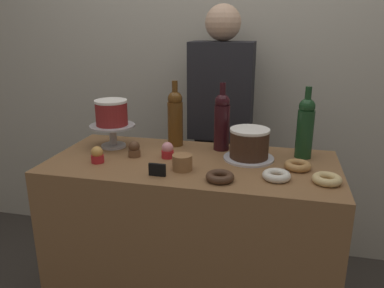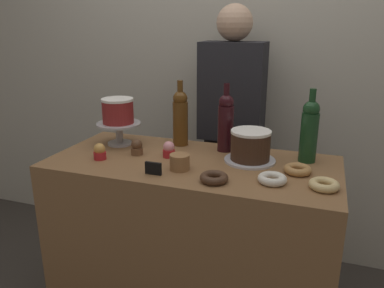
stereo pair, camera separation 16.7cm
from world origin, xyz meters
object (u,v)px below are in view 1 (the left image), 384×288
object	(u,v)px
chocolate_round_cake	(249,143)
donut_sugar	(277,175)
cupcake_chocolate	(134,149)
cake_stand_pedestal	(113,132)
cookie_stack	(182,162)
cupcake_strawberry	(168,150)
wine_bottle_dark_red	(222,121)
donut_chocolate	(220,177)
wine_bottle_amber	(175,117)
donut_glazed	(327,179)
barista_figure	(220,138)
donut_maple	(298,166)
white_layer_cake	(111,113)
cupcake_caramel	(97,155)
price_sign_chalkboard	(157,170)
wine_bottle_green	(305,127)

from	to	relation	value
chocolate_round_cake	donut_sugar	size ratio (longest dim) A/B	1.58
cupcake_chocolate	cake_stand_pedestal	bearing A→B (deg)	143.52
donut_sugar	cookie_stack	bearing A→B (deg)	178.08
cupcake_strawberry	cookie_stack	world-z (taller)	cupcake_strawberry
cake_stand_pedestal	wine_bottle_dark_red	bearing A→B (deg)	8.97
donut_sugar	cake_stand_pedestal	bearing A→B (deg)	163.43
donut_sugar	donut_chocolate	bearing A→B (deg)	-163.58
wine_bottle_amber	donut_chocolate	size ratio (longest dim) A/B	2.91
donut_glazed	barista_figure	size ratio (longest dim) A/B	0.07
donut_maple	cookie_stack	bearing A→B (deg)	-165.72
white_layer_cake	wine_bottle_dark_red	distance (m)	0.54
wine_bottle_dark_red	barista_figure	bearing A→B (deg)	99.51
chocolate_round_cake	donut_chocolate	distance (m)	0.29
cupcake_chocolate	donut_chocolate	xyz separation A→B (m)	(0.43, -0.19, -0.02)
white_layer_cake	donut_chocolate	xyz separation A→B (m)	(0.58, -0.30, -0.16)
white_layer_cake	cupcake_caramel	bearing A→B (deg)	-83.27
donut_maple	white_layer_cake	bearing A→B (deg)	173.22
cupcake_chocolate	price_sign_chalkboard	size ratio (longest dim) A/B	1.06
donut_maple	wine_bottle_green	bearing A→B (deg)	80.54
wine_bottle_dark_red	donut_glazed	size ratio (longest dim) A/B	2.91
cake_stand_pedestal	donut_chocolate	bearing A→B (deg)	-27.25
chocolate_round_cake	cupcake_strawberry	world-z (taller)	chocolate_round_cake
wine_bottle_green	white_layer_cake	bearing A→B (deg)	-176.41
wine_bottle_dark_red	donut_maple	size ratio (longest dim) A/B	2.91
cupcake_chocolate	donut_sugar	size ratio (longest dim) A/B	0.66
cupcake_strawberry	white_layer_cake	bearing A→B (deg)	163.21
white_layer_cake	donut_chocolate	bearing A→B (deg)	-27.25
cookie_stack	white_layer_cake	bearing A→B (deg)	151.42
chocolate_round_cake	cupcake_caramel	bearing A→B (deg)	-163.12
donut_sugar	donut_glazed	distance (m)	0.19
wine_bottle_dark_red	cupcake_caramel	world-z (taller)	wine_bottle_dark_red
donut_glazed	wine_bottle_dark_red	bearing A→B (deg)	145.55
cookie_stack	donut_chocolate	bearing A→B (deg)	-23.92
wine_bottle_dark_red	wine_bottle_amber	bearing A→B (deg)	176.20
white_layer_cake	donut_chocolate	size ratio (longest dim) A/B	1.40
white_layer_cake	wine_bottle_dark_red	xyz separation A→B (m)	(0.53, 0.08, -0.03)
cupcake_strawberry	cupcake_caramel	world-z (taller)	same
donut_chocolate	barista_figure	xyz separation A→B (m)	(-0.13, 0.81, -0.08)
white_layer_cake	wine_bottle_dark_red	size ratio (longest dim) A/B	0.48
white_layer_cake	donut_glazed	bearing A→B (deg)	-13.19
wine_bottle_dark_red	donut_chocolate	bearing A→B (deg)	-81.76
wine_bottle_dark_red	price_sign_chalkboard	xyz separation A→B (m)	(-0.20, -0.40, -0.12)
cupcake_strawberry	cookie_stack	bearing A→B (deg)	-51.73
cake_stand_pedestal	white_layer_cake	bearing A→B (deg)	153.43
wine_bottle_green	donut_glazed	bearing A→B (deg)	-74.93
white_layer_cake	barista_figure	bearing A→B (deg)	47.93
donut_chocolate	barista_figure	distance (m)	0.82
wine_bottle_green	donut_chocolate	distance (m)	0.50
donut_sugar	price_sign_chalkboard	xyz separation A→B (m)	(-0.47, -0.07, 0.01)
wine_bottle_green	donut_glazed	xyz separation A→B (m)	(0.08, -0.29, -0.13)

